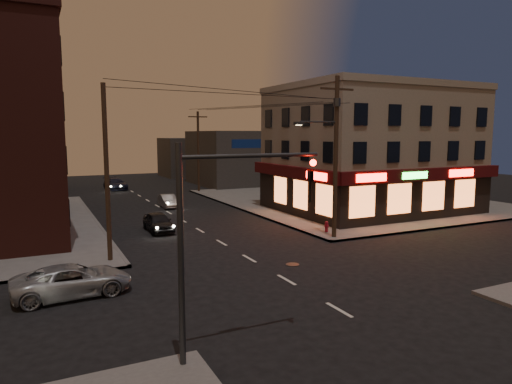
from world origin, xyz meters
TOP-DOWN VIEW (x-y plane):
  - ground at (0.00, 0.00)m, footprint 120.00×120.00m
  - sidewalk_ne at (18.00, 19.00)m, footprint 24.00×28.00m
  - pizza_building at (15.93, 13.43)m, footprint 15.85×12.85m
  - bg_building_ne_a at (14.00, 38.00)m, footprint 10.00×12.00m
  - bg_building_nw at (-13.00, 42.00)m, footprint 9.00×10.00m
  - bg_building_ne_b at (12.00, 52.00)m, footprint 8.00×8.00m
  - utility_pole_main at (6.68, 5.80)m, footprint 4.20×0.44m
  - utility_pole_far at (6.80, 32.00)m, footprint 0.26×0.26m
  - utility_pole_west at (-6.80, 6.50)m, footprint 0.24×0.24m
  - traffic_signal at (-5.57, -5.60)m, footprint 4.49×0.32m
  - suv_cross at (-8.92, 2.10)m, footprint 4.80×2.43m
  - sedan_near at (-2.66, 12.96)m, footprint 1.56×3.85m
  - sedan_mid at (0.71, 22.90)m, footprint 1.36×3.58m
  - sedan_far at (-1.40, 38.79)m, footprint 2.56×4.97m
  - fire_hydrant at (7.20, 7.21)m, footprint 0.32×0.32m

SIDE VIEW (x-z plane):
  - ground at x=0.00m, z-range 0.00..0.00m
  - sidewalk_ne at x=18.00m, z-range 0.00..0.15m
  - fire_hydrant at x=7.20m, z-range 0.18..0.91m
  - sedan_mid at x=0.71m, z-range 0.00..1.17m
  - suv_cross at x=-8.92m, z-range 0.00..1.30m
  - sedan_near at x=-2.66m, z-range 0.00..1.31m
  - sedan_far at x=-1.40m, z-range 0.00..1.38m
  - bg_building_ne_b at x=12.00m, z-range 0.00..6.00m
  - bg_building_ne_a at x=14.00m, z-range 0.00..7.00m
  - bg_building_nw at x=-13.00m, z-range 0.00..8.00m
  - traffic_signal at x=-5.57m, z-range 0.92..7.39m
  - utility_pole_far at x=6.80m, z-range 0.15..9.15m
  - utility_pole_west at x=-6.80m, z-range 0.15..9.15m
  - pizza_building at x=15.93m, z-range 0.10..10.60m
  - utility_pole_main at x=6.68m, z-range 0.76..10.76m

